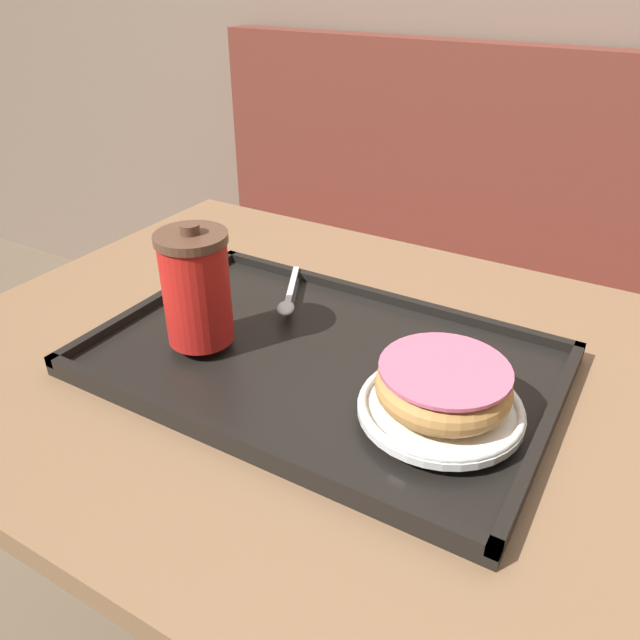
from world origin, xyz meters
TOP-DOWN VIEW (x-y plane):
  - booth_bench at (-0.17, 0.87)m, footprint 1.53×0.44m
  - cafe_table at (0.00, 0.00)m, footprint 1.04×0.73m
  - serving_tray at (-0.04, -0.02)m, footprint 0.52×0.34m
  - coffee_cup_front at (-0.17, -0.07)m, footprint 0.08×0.08m
  - plate_with_chocolate_donut at (0.12, -0.06)m, footprint 0.16×0.16m
  - donut_chocolate_glazed at (0.12, -0.06)m, footprint 0.13×0.13m
  - spoon at (-0.13, 0.05)m, footprint 0.08×0.13m

SIDE VIEW (x-z plane):
  - booth_bench at x=-0.17m, z-range -0.18..0.82m
  - cafe_table at x=0.00m, z-range 0.22..0.98m
  - serving_tray at x=-0.04m, z-range 0.75..0.78m
  - spoon at x=-0.13m, z-range 0.78..0.79m
  - plate_with_chocolate_donut at x=0.12m, z-range 0.78..0.80m
  - donut_chocolate_glazed at x=0.12m, z-range 0.80..0.84m
  - coffee_cup_front at x=-0.17m, z-range 0.78..0.92m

